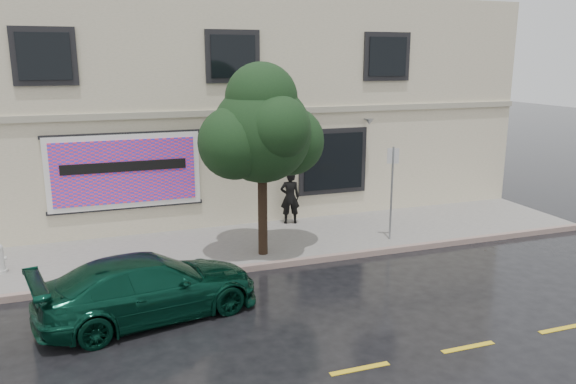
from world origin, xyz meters
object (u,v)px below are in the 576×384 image
object	(u,v)px
car	(149,287)
fire_hydrant	(0,259)
street_tree	(262,134)
pedestrian	(290,197)

from	to	relation	value
car	fire_hydrant	size ratio (longest dim) A/B	6.18
street_tree	fire_hydrant	world-z (taller)	street_tree
fire_hydrant	car	bearing A→B (deg)	-35.17
pedestrian	fire_hydrant	bearing A→B (deg)	23.88
pedestrian	fire_hydrant	distance (m)	8.09
pedestrian	street_tree	size ratio (longest dim) A/B	0.37
fire_hydrant	street_tree	bearing A→B (deg)	3.64
pedestrian	street_tree	xyz separation A→B (m)	(-1.60, -2.40, 2.34)
car	pedestrian	world-z (taller)	pedestrian
car	pedestrian	size ratio (longest dim) A/B	2.69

